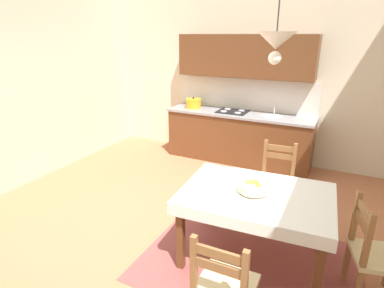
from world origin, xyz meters
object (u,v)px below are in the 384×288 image
kitchen_cabinetry (240,115)px  dining_table (256,203)px  dining_chair_kitchen_side (276,182)px  pendant_lamp (276,42)px  dining_chair_window_side (374,255)px  fruit_bowl (253,187)px

kitchen_cabinetry → dining_table: (1.02, -2.51, -0.22)m
dining_chair_kitchen_side → pendant_lamp: 1.94m
kitchen_cabinetry → pendant_lamp: pendant_lamp is taller
kitchen_cabinetry → dining_chair_kitchen_side: (1.01, -1.54, -0.41)m
kitchen_cabinetry → dining_chair_kitchen_side: 1.89m
dining_chair_window_side → pendant_lamp: 1.97m
dining_chair_kitchen_side → pendant_lamp: bearing=-86.1°
dining_table → dining_chair_kitchen_side: (-0.01, 0.97, -0.19)m
pendant_lamp → dining_chair_kitchen_side: bearing=93.9°
kitchen_cabinetry → pendant_lamp: bearing=-66.5°
kitchen_cabinetry → pendant_lamp: size_ratio=3.20×
dining_table → dining_chair_window_side: bearing=-3.2°
dining_chair_kitchen_side → dining_table: bearing=-89.6°
dining_chair_kitchen_side → kitchen_cabinetry: bearing=123.4°
kitchen_cabinetry → dining_table: size_ratio=1.72×
dining_chair_window_side → dining_chair_kitchen_side: 1.47m
kitchen_cabinetry → dining_chair_window_side: (2.06, -2.57, -0.41)m
dining_table → dining_chair_window_side: (1.05, -0.06, -0.19)m
dining_table → dining_chair_window_side: size_ratio=1.61×
fruit_bowl → kitchen_cabinetry: bearing=111.3°
kitchen_cabinetry → fruit_bowl: bearing=-68.7°
dining_chair_window_side → dining_chair_kitchen_side: (-1.05, 1.03, 0.00)m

